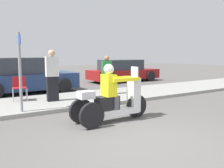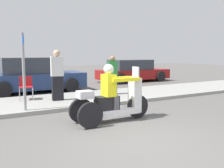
% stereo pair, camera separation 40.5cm
% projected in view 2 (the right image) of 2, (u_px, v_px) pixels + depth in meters
% --- Properties ---
extents(ground_plane, '(60.00, 60.00, 0.00)m').
position_uv_depth(ground_plane, '(138.00, 142.00, 4.92)').
color(ground_plane, '#565451').
extents(sidewalk_strip, '(28.00, 2.80, 0.12)m').
position_uv_depth(sidewalk_strip, '(63.00, 101.00, 8.90)').
color(sidewalk_strip, gray).
rests_on(sidewalk_strip, ground).
extents(motorcycle_trike, '(2.17, 0.67, 1.48)m').
position_uv_depth(motorcycle_trike, '(112.00, 101.00, 6.37)').
color(motorcycle_trike, black).
rests_on(motorcycle_trike, ground).
extents(spectator_by_tree, '(0.44, 0.30, 1.75)m').
position_uv_depth(spectator_by_tree, '(57.00, 76.00, 8.60)').
color(spectator_by_tree, black).
rests_on(spectator_by_tree, sidewalk_strip).
extents(spectator_mid_group, '(0.41, 0.32, 1.54)m').
position_uv_depth(spectator_mid_group, '(113.00, 76.00, 9.87)').
color(spectator_mid_group, '#38476B').
rests_on(spectator_mid_group, sidewalk_strip).
extents(folding_chair_set_back, '(0.53, 0.53, 0.82)m').
position_uv_depth(folding_chair_set_back, '(26.00, 85.00, 8.84)').
color(folding_chair_set_back, '#A5A8AD').
rests_on(folding_chair_set_back, sidewalk_strip).
extents(parked_car_lot_left, '(4.36, 2.10, 1.56)m').
position_uv_depth(parked_car_lot_left, '(33.00, 76.00, 11.29)').
color(parked_car_lot_left, navy).
rests_on(parked_car_lot_left, ground).
extents(parked_car_lot_center, '(4.47, 1.96, 1.36)m').
position_uv_depth(parked_car_lot_center, '(132.00, 71.00, 15.48)').
color(parked_car_lot_center, maroon).
rests_on(parked_car_lot_center, ground).
extents(street_sign, '(0.08, 0.36, 2.20)m').
position_uv_depth(street_sign, '(24.00, 69.00, 7.01)').
color(street_sign, gray).
rests_on(street_sign, sidewalk_strip).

